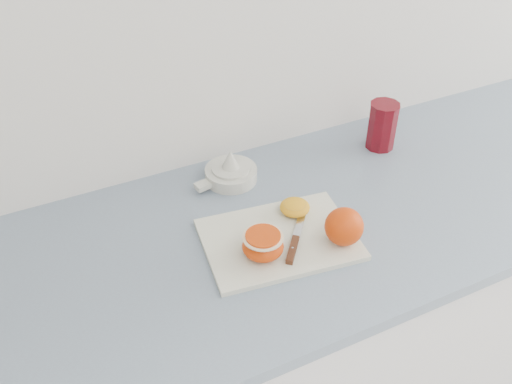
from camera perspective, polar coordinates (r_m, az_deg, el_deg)
counter at (r=1.63m, az=6.56°, el=-13.66°), size 2.43×0.64×0.89m
cutting_board at (r=1.21m, az=2.33°, el=-4.76°), size 0.34×0.27×0.01m
whole_orange at (r=1.18m, az=8.80°, el=-3.43°), size 0.08×0.08×0.08m
half_orange at (r=1.15m, az=0.70°, el=-5.32°), size 0.08×0.08×0.05m
squeezed_shell at (r=1.26m, az=3.90°, el=-1.51°), size 0.07×0.07×0.03m
paring_knife at (r=1.18m, az=3.82°, el=-5.26°), size 0.13×0.15×0.01m
citrus_juicer at (r=1.37m, az=-2.58°, el=2.01°), size 0.16×0.13×0.08m
red_tumbler at (r=1.51m, az=12.47°, el=6.34°), size 0.08×0.08×0.13m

